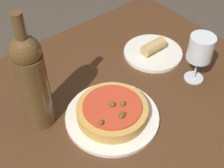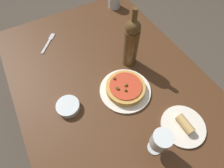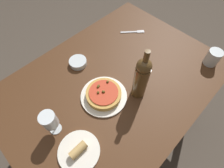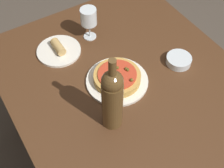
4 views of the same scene
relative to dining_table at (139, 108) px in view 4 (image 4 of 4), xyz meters
The scene contains 7 objects.
dining_table is the anchor object (origin of this frame).
dinner_plate 0.15m from the dining_table, 17.82° to the left, with size 0.26×0.26×0.01m.
pizza 0.17m from the dining_table, 17.72° to the left, with size 0.20×0.20×0.05m.
wine_glass 0.46m from the dining_table, ahead, with size 0.07×0.07×0.16m.
wine_bottle 0.28m from the dining_table, 103.71° to the left, with size 0.08×0.08×0.34m.
side_bowl 0.28m from the dining_table, 75.02° to the right, with size 0.11×0.11×0.03m.
side_plate 0.45m from the dining_table, 22.66° to the left, with size 0.20×0.20×0.05m.
Camera 4 is at (-0.58, 0.49, 1.74)m, focal length 50.00 mm.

